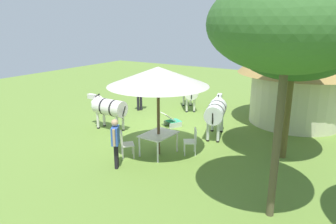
{
  "coord_description": "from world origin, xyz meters",
  "views": [
    {
      "loc": [
        10.97,
        6.58,
        4.39
      ],
      "look_at": [
        0.9,
        0.35,
        1.0
      ],
      "focal_mm": 33.75,
      "sensor_mm": 36.0,
      "label": 1
    }
  ],
  "objects": [
    {
      "name": "patio_dining_table",
      "position": [
        2.56,
        1.01,
        0.65
      ],
      "size": [
        1.29,
        0.98,
        0.74
      ],
      "rotation": [
        0.0,
        0.0,
        -0.07
      ],
      "color": "silver",
      "rests_on": "ground_plane"
    },
    {
      "name": "zebra_nearest_camera",
      "position": [
        1.49,
        -2.19,
        0.96
      ],
      "size": [
        0.7,
        2.1,
        1.49
      ],
      "rotation": [
        0.0,
        0.0,
        3.13
      ],
      "color": "silver",
      "rests_on": "ground_plane"
    },
    {
      "name": "patio_chair_near_lawn",
      "position": [
        1.95,
        1.98,
        0.52
      ],
      "size": [
        0.6,
        0.59,
        0.9
      ],
      "rotation": [
        0.0,
        0.0,
        -2.58
      ],
      "color": "silver",
      "rests_on": "ground_plane"
    },
    {
      "name": "ground_plane",
      "position": [
        0.0,
        0.0,
        0.0
      ],
      "size": [
        36.0,
        36.0,
        0.0
      ],
      "primitive_type": "plane",
      "color": "olive"
    },
    {
      "name": "acacia_tree_right_background",
      "position": [
        0.59,
        4.71,
        3.71
      ],
      "size": [
        3.63,
        3.63,
        4.81
      ],
      "color": "brown",
      "rests_on": "ground_plane"
    },
    {
      "name": "guest_beside_umbrella",
      "position": [
        4.14,
        0.48,
        0.95
      ],
      "size": [
        0.5,
        0.39,
        1.58
      ],
      "rotation": [
        0.0,
        0.0,
        3.68
      ],
      "color": "black",
      "rests_on": "ground_plane"
    },
    {
      "name": "zebra_toward_hut",
      "position": [
        -0.11,
        1.93,
        1.03
      ],
      "size": [
        2.19,
        1.1,
        1.57
      ],
      "rotation": [
        0.0,
        0.0,
        1.85
      ],
      "color": "silver",
      "rests_on": "ground_plane"
    },
    {
      "name": "zebra_by_umbrella",
      "position": [
        -3.23,
        -0.93,
        0.98
      ],
      "size": [
        1.99,
        1.61,
        1.51
      ],
      "rotation": [
        0.0,
        0.0,
        2.21
      ],
      "color": "silver",
      "rests_on": "ground_plane"
    },
    {
      "name": "patio_chair_west_end",
      "position": [
        3.38,
        0.19,
        0.52
      ],
      "size": [
        0.61,
        0.61,
        0.9
      ],
      "rotation": [
        0.0,
        0.0,
        0.79
      ],
      "color": "silver",
      "rests_on": "ground_plane"
    },
    {
      "name": "standing_watcher",
      "position": [
        -1.6,
        -2.91,
        1.06
      ],
      "size": [
        0.54,
        0.45,
        1.77
      ],
      "rotation": [
        0.0,
        0.0,
        -0.59
      ],
      "color": "black",
      "rests_on": "ground_plane"
    },
    {
      "name": "thatched_hut",
      "position": [
        -3.66,
        4.24,
        2.6
      ],
      "size": [
        5.25,
        5.25,
        4.58
      ],
      "rotation": [
        0.0,
        0.0,
        0.19
      ],
      "color": "beige",
      "rests_on": "ground_plane"
    },
    {
      "name": "striped_lounge_chair",
      "position": [
        -0.24,
        -0.17,
        0.26
      ],
      "size": [
        0.95,
        0.85,
        0.65
      ],
      "rotation": [
        0.0,
        0.0,
        1.07
      ],
      "color": "#2FA071",
      "rests_on": "ground_plane"
    },
    {
      "name": "acacia_tree_behind_hut",
      "position": [
        4.17,
        5.2,
        4.33
      ],
      "size": [
        3.29,
        3.29,
        5.33
      ],
      "color": "brown",
      "rests_on": "ground_plane"
    },
    {
      "name": "shade_umbrella",
      "position": [
        2.56,
        1.01,
        2.7
      ],
      "size": [
        3.33,
        3.33,
        3.01
      ],
      "color": "brown",
      "rests_on": "ground_plane"
    }
  ]
}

